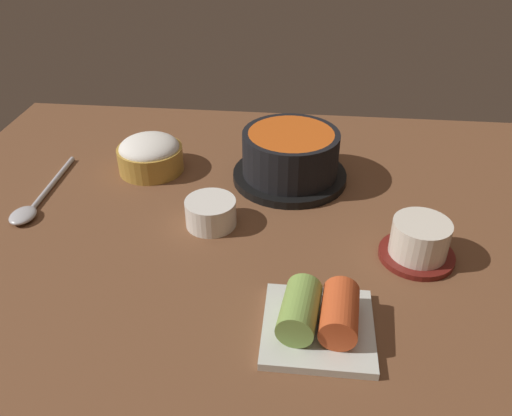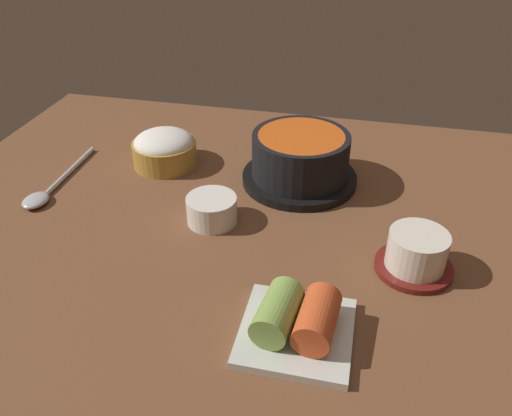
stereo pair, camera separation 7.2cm
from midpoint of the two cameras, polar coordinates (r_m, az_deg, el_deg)
dining_table at (r=76.49cm, az=-4.04°, el=-1.67°), size 100.00×76.00×2.00cm
stone_pot at (r=82.88cm, az=1.28°, el=5.55°), size 18.34×18.34×8.23cm
rice_bowl at (r=88.68cm, az=-13.84°, el=5.70°), size 10.73×10.73×6.00cm
tea_cup_with_saucer at (r=68.84cm, az=14.60°, el=-3.64°), size 9.77×9.77×5.52cm
banchan_cup_center at (r=73.74cm, az=-7.79°, el=-0.52°), size 7.20×7.20×3.91cm
kimchi_plate at (r=57.46cm, az=3.28°, el=-12.03°), size 12.14×12.14×5.07cm
spoon at (r=85.71cm, az=-25.45°, el=0.30°), size 3.60×20.22×1.35cm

